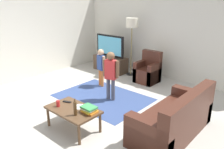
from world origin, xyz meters
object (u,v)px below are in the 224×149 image
tv_remote (67,102)px  floor_lamp (132,26)px  plate (80,107)px  armchair (148,72)px  coffee_table (73,111)px  child_center (111,72)px  book_stack (89,109)px  bottle (75,108)px  tv (110,46)px  tv_stand (110,64)px  child_near_tv (101,64)px  couch (176,120)px  soda_can (58,103)px

tv_remote → floor_lamp: bearing=82.7°
plate → tv_remote: bearing=-176.7°
armchair → coffee_table: size_ratio=0.90×
child_center → coffee_table: size_ratio=1.19×
floor_lamp → book_stack: floor_lamp is taller
book_stack → bottle: bottle is taller
tv → tv_remote: bearing=-62.2°
armchair → tv_stand: bearing=178.5°
tv_stand → tv: 0.60m
bottle → tv_remote: size_ratio=1.81×
child_near_tv → plate: (1.20, -1.81, -0.20)m
tv_remote → plate: size_ratio=0.77×
tv → plate: (1.94, -2.99, -0.42)m
armchair → book_stack: armchair is taller
couch → soda_can: couch is taller
tv_remote → plate: 0.35m
floor_lamp → bottle: bearing=-68.2°
bottle → child_near_tv: bearing=123.8°
tv → soda_can: size_ratio=9.17×
tv_remote → book_stack: bearing=-21.7°
bottle → soda_can: size_ratio=2.56×
armchair → book_stack: (0.69, -2.99, 0.18)m
tv_stand → soda_can: soda_can is taller
couch → floor_lamp: 3.67m
tv → couch: 4.00m
tv_stand → tv_remote: tv_stand is taller
tv → book_stack: size_ratio=4.00×
child_near_tv → child_center: child_center is taller
tv → plate: size_ratio=5.00×
child_near_tv → bottle: bearing=-56.2°
bottle → book_stack: bearing=65.0°
child_center → book_stack: child_center is taller
tv → book_stack: (2.21, -3.01, -0.37)m
tv → armchair: bearing=-0.7°
floor_lamp → child_center: floor_lamp is taller
armchair → child_center: bearing=-89.5°
plate → tv_stand: bearing=122.7°
couch → tv: bearing=149.4°
couch → book_stack: couch is taller
child_center → plate: 1.40m
child_near_tv → couch: bearing=-17.3°
floor_lamp → coffee_table: floor_lamp is taller
couch → tv_remote: size_ratio=10.59×
child_near_tv → child_center: size_ratio=0.89×
child_center → book_stack: size_ratio=4.31×
child_center → bottle: (0.57, -1.55, -0.16)m
child_near_tv → coffee_table: 2.26m
armchair → child_center: (0.02, -1.66, 0.42)m
tv → couch: tv is taller
bottle → tv_remote: (-0.52, 0.22, -0.12)m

